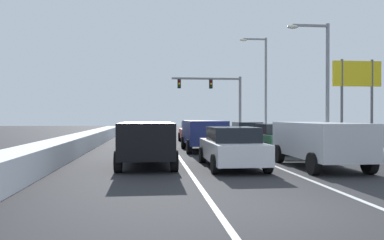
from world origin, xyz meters
TOP-DOWN VIEW (x-y plane):
  - ground_plane at (0.00, 13.44)m, footprint 120.00×120.00m
  - lane_stripe_between_right_lane_and_center_lane at (1.70, 16.80)m, footprint 0.14×36.97m
  - lane_stripe_between_center_lane_and_left_lane at (-1.70, 16.80)m, footprint 0.14×36.97m
  - snow_bank_right_shoulder at (7.00, 16.80)m, footprint 1.40×36.97m
  - snow_bank_left_shoulder at (-7.00, 16.80)m, footprint 1.32×36.97m
  - suv_silver_right_lane_nearest at (3.17, 6.34)m, footprint 2.16×4.90m
  - sedan_green_right_lane_second at (3.52, 12.54)m, footprint 2.00×4.50m
  - sedan_charcoal_right_lane_third at (3.52, 18.55)m, footprint 2.00×4.50m
  - sedan_white_center_lane_nearest at (-0.03, 6.71)m, footprint 2.00×4.50m
  - suv_navy_center_lane_second at (-0.13, 13.75)m, footprint 2.16×4.90m
  - sedan_red_center_lane_third at (0.10, 20.81)m, footprint 2.00×4.50m
  - suv_black_left_lane_nearest at (-3.16, 7.64)m, footprint 2.16×4.90m
  - sedan_tan_left_lane_second at (-3.35, 14.61)m, footprint 2.00×4.50m
  - sedan_gray_left_lane_third at (-3.24, 20.76)m, footprint 2.00×4.50m
  - traffic_light_gantry at (4.27, 33.60)m, footprint 7.54×0.47m
  - street_lamp_right_near at (7.29, 15.12)m, footprint 2.66×0.36m
  - street_lamp_right_mid at (7.60, 28.57)m, footprint 2.66×0.36m
  - roadside_sign_right at (9.93, 15.80)m, footprint 3.20×0.16m

SIDE VIEW (x-z plane):
  - ground_plane at x=0.00m, z-range 0.00..0.00m
  - lane_stripe_between_right_lane_and_center_lane at x=1.70m, z-range 0.00..0.01m
  - lane_stripe_between_center_lane_and_left_lane at x=-1.70m, z-range 0.00..0.01m
  - snow_bank_right_shoulder at x=7.00m, z-range 0.00..0.46m
  - snow_bank_left_shoulder at x=-7.00m, z-range 0.00..0.87m
  - sedan_green_right_lane_second at x=3.52m, z-range 0.01..1.52m
  - sedan_charcoal_right_lane_third at x=3.52m, z-range 0.01..1.52m
  - sedan_white_center_lane_nearest at x=-0.03m, z-range 0.01..1.52m
  - sedan_red_center_lane_third at x=0.10m, z-range 0.01..1.52m
  - sedan_tan_left_lane_second at x=-3.35m, z-range 0.01..1.52m
  - sedan_gray_left_lane_third at x=-3.24m, z-range 0.01..1.52m
  - suv_silver_right_lane_nearest at x=3.17m, z-range 0.18..1.85m
  - suv_navy_center_lane_second at x=-0.13m, z-range 0.18..1.85m
  - suv_black_left_lane_nearest at x=-3.16m, z-range 0.18..1.85m
  - roadside_sign_right at x=9.93m, z-range 1.27..6.77m
  - traffic_light_gantry at x=4.27m, z-range 1.40..7.60m
  - street_lamp_right_near at x=7.29m, z-range 0.79..8.32m
  - street_lamp_right_mid at x=7.60m, z-range 0.83..10.24m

